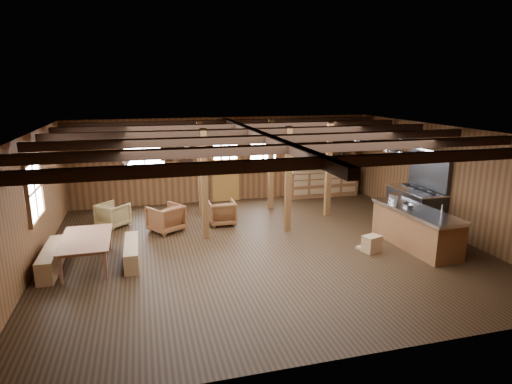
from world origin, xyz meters
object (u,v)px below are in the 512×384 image
armchair_b (222,213)px  dining_table (89,252)px  commercial_range (418,201)px  kitchen_island (416,228)px  armchair_c (113,215)px  armchair_a (166,218)px

armchair_b → dining_table: bearing=32.2°
dining_table → armchair_b: bearing=-58.8°
commercial_range → dining_table: size_ratio=1.19×
kitchen_island → armchair_b: (-4.20, 2.88, -0.14)m
kitchen_island → armchair_c: (-7.14, 3.49, -0.15)m
commercial_range → armchair_b: bearing=164.4°
kitchen_island → armchair_a: kitchen_island is taller
kitchen_island → commercial_range: (1.04, 1.42, 0.20)m
armchair_c → kitchen_island: bearing=-161.2°
armchair_a → armchair_b: 1.57m
commercial_range → armchair_a: bearing=169.4°
dining_table → armchair_c: 2.69m
kitchen_island → armchair_a: 6.35m
dining_table → armchair_c: armchair_c is taller
dining_table → armchair_c: (0.36, 2.66, 0.01)m
kitchen_island → armchair_a: (-5.76, 2.69, -0.11)m
commercial_range → kitchen_island: bearing=-126.2°
dining_table → kitchen_island: bearing=-97.0°
commercial_range → armchair_a: 6.92m
armchair_b → armchair_c: 3.00m
commercial_range → armchair_a: (-6.80, 1.27, -0.32)m
dining_table → armchair_a: 2.55m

